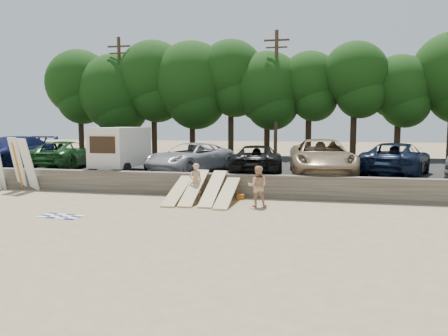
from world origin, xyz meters
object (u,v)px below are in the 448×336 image
at_px(box_trailer, 121,147).
at_px(car_1, 65,154).
at_px(car_0, 9,152).
at_px(car_2, 190,157).
at_px(beachgoer_a, 196,182).
at_px(cooler, 183,194).
at_px(car_4, 321,157).
at_px(car_3, 257,160).
at_px(beachgoer_b, 258,186).
at_px(car_5, 396,159).

distance_m(box_trailer, car_1, 4.09).
height_order(car_0, car_2, car_0).
relative_size(box_trailer, car_2, 0.69).
xyz_separation_m(car_0, beachgoer_a, (12.38, -4.42, -0.80)).
height_order(box_trailer, cooler, box_trailer).
bearing_deg(box_trailer, beachgoer_a, -32.12).
distance_m(car_2, car_4, 6.63).
height_order(car_0, beachgoer_a, car_0).
distance_m(car_3, beachgoer_b, 4.78).
relative_size(car_4, car_5, 1.09).
bearing_deg(car_2, car_1, -159.72).
height_order(car_2, beachgoer_b, car_2).
xyz_separation_m(box_trailer, car_1, (-3.89, 1.13, -0.53)).
relative_size(box_trailer, cooler, 9.67).
xyz_separation_m(car_5, beachgoer_a, (-8.58, -4.57, -0.72)).
relative_size(car_0, beachgoer_b, 3.78).
xyz_separation_m(car_3, beachgoer_a, (-2.04, -3.81, -0.64)).
distance_m(car_1, car_3, 10.94).
height_order(box_trailer, car_4, box_trailer).
relative_size(car_0, cooler, 15.78).
bearing_deg(beachgoer_a, car_5, 171.42).
relative_size(car_3, car_5, 0.90).
height_order(box_trailer, car_5, box_trailer).
bearing_deg(cooler, car_3, 48.26).
bearing_deg(car_3, car_0, -7.88).
distance_m(beachgoer_a, beachgoer_b, 2.87).
height_order(beachgoer_a, beachgoer_b, beachgoer_b).
relative_size(car_5, beachgoer_a, 3.69).
distance_m(car_1, car_5, 17.45).
distance_m(car_1, cooler, 9.25).
distance_m(car_3, cooler, 4.55).
bearing_deg(beachgoer_b, beachgoer_a, -21.87).
bearing_deg(beachgoer_b, car_0, -23.28).
height_order(car_5, beachgoer_a, car_5).
bearing_deg(car_5, car_0, 18.19).
bearing_deg(beachgoer_b, car_4, -119.41).
bearing_deg(beachgoer_a, car_2, -107.35).
bearing_deg(beachgoer_b, car_2, -54.78).
height_order(car_3, car_5, car_5).
height_order(box_trailer, beachgoer_b, box_trailer).
distance_m(car_2, cooler, 4.18).
height_order(car_3, cooler, car_3).
height_order(box_trailer, car_3, box_trailer).
bearing_deg(car_2, car_4, 20.77).
relative_size(car_2, beachgoer_a, 3.44).
distance_m(car_0, beachgoer_a, 13.17).
bearing_deg(cooler, beachgoer_a, -33.13).
xyz_separation_m(box_trailer, cooler, (4.27, -3.03, -1.82)).
bearing_deg(box_trailer, car_0, 175.02).
xyz_separation_m(car_0, car_1, (3.51, 0.15, -0.12)).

